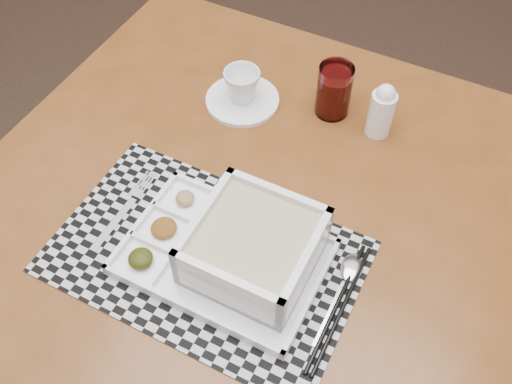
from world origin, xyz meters
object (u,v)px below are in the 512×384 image
juice_glass (334,92)px  creamer_bottle (382,111)px  serving_tray (245,250)px  cup (242,86)px  dining_table (248,228)px

juice_glass → creamer_bottle: 0.10m
serving_tray → juice_glass: 0.39m
juice_glass → creamer_bottle: size_ratio=0.94×
cup → creamer_bottle: size_ratio=0.63×
serving_tray → creamer_bottle: creamer_bottle is taller
dining_table → cup: cup is taller
cup → juice_glass: (0.18, 0.04, 0.01)m
cup → juice_glass: bearing=33.2°
juice_glass → creamer_bottle: (0.10, -0.03, 0.01)m
dining_table → creamer_bottle: bearing=54.4°
dining_table → cup: bearing=112.2°
cup → juice_glass: juice_glass is taller
dining_table → juice_glass: bearing=73.8°
serving_tray → juice_glass: juice_glass is taller
dining_table → serving_tray: bearing=-71.9°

